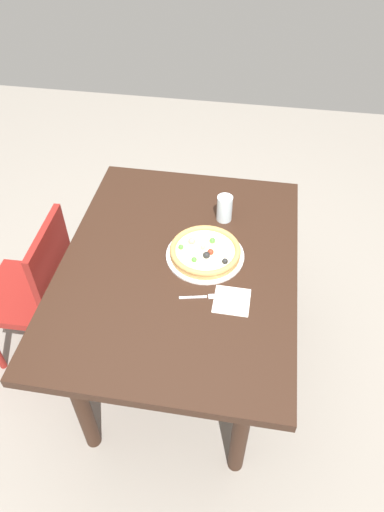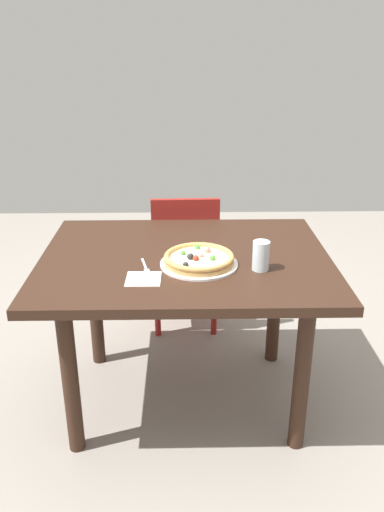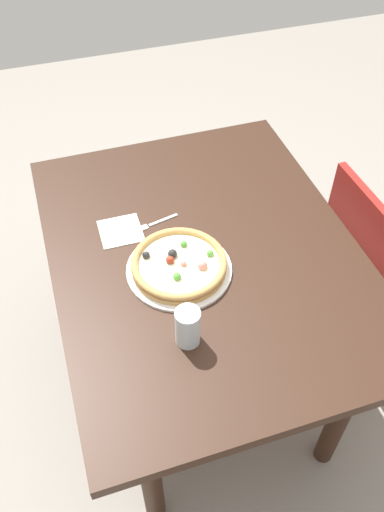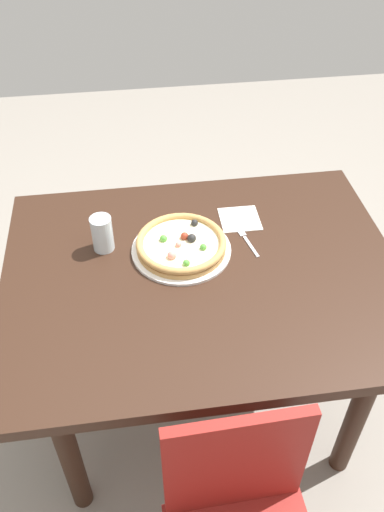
{
  "view_description": "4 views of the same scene",
  "coord_description": "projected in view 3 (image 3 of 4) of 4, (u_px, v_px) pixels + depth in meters",
  "views": [
    {
      "loc": [
        1.33,
        0.27,
        2.18
      ],
      "look_at": [
        -0.03,
        0.05,
        0.8
      ],
      "focal_mm": 32.45,
      "sensor_mm": 36.0,
      "label": 1
    },
    {
      "loc": [
        0.01,
        2.13,
        1.68
      ],
      "look_at": [
        -0.03,
        0.05,
        0.8
      ],
      "focal_mm": 36.25,
      "sensor_mm": 36.0,
      "label": 2
    },
    {
      "loc": [
        -1.11,
        0.4,
        2.03
      ],
      "look_at": [
        -0.03,
        0.05,
        0.8
      ],
      "focal_mm": 36.85,
      "sensor_mm": 36.0,
      "label": 3
    },
    {
      "loc": [
        -0.21,
        -1.2,
        1.97
      ],
      "look_at": [
        -0.03,
        0.05,
        0.8
      ],
      "focal_mm": 37.13,
      "sensor_mm": 36.0,
      "label": 4
    }
  ],
  "objects": [
    {
      "name": "fork",
      "position": [
        152.0,
        224.0,
        1.8
      ],
      "size": [
        0.05,
        0.16,
        0.0
      ],
      "rotation": [
        0.0,
        0.0,
        1.79
      ],
      "color": "silver",
      "rests_on": "dining_table"
    },
    {
      "name": "napkin",
      "position": [
        121.0,
        231.0,
        1.77
      ],
      "size": [
        0.14,
        0.14,
        0.0
      ],
      "primitive_type": "cube",
      "rotation": [
        0.0,
        0.0,
        -0.01
      ],
      "color": "white",
      "rests_on": "dining_table"
    },
    {
      "name": "dining_table",
      "position": [
        204.0,
        271.0,
        1.79
      ],
      "size": [
        1.29,
        0.99,
        0.78
      ],
      "color": "#331E14",
      "rests_on": "ground"
    },
    {
      "name": "plate",
      "position": [
        179.0,
        269.0,
        1.65
      ],
      "size": [
        0.33,
        0.33,
        0.01
      ],
      "primitive_type": "cylinder",
      "color": "white",
      "rests_on": "dining_table"
    },
    {
      "name": "chair_near",
      "position": [
        372.0,
        264.0,
        2.09
      ],
      "size": [
        0.41,
        0.41,
        0.86
      ],
      "rotation": [
        0.0,
        0.0,
        3.17
      ],
      "color": "maroon",
      "rests_on": "ground"
    },
    {
      "name": "ground_plane",
      "position": [
        201.0,
        372.0,
        2.29
      ],
      "size": [
        6.0,
        6.0,
        0.0
      ],
      "primitive_type": "plane",
      "color": "gray"
    },
    {
      "name": "pizza",
      "position": [
        179.0,
        264.0,
        1.63
      ],
      "size": [
        0.3,
        0.3,
        0.05
      ],
      "color": "tan",
      "rests_on": "plate"
    },
    {
      "name": "drinking_glass",
      "position": [
        188.0,
        327.0,
        1.44
      ],
      "size": [
        0.07,
        0.07,
        0.13
      ],
      "primitive_type": "cylinder",
      "color": "silver",
      "rests_on": "dining_table"
    }
  ]
}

